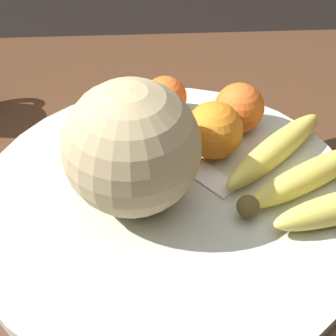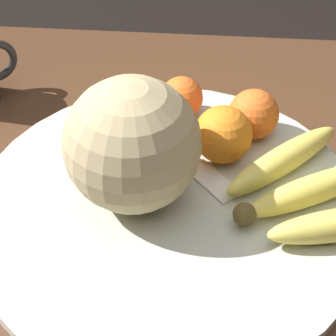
# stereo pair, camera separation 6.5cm
# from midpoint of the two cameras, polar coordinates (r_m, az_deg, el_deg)

# --- Properties ---
(kitchen_table) EXTENTS (1.22, 0.97, 0.73)m
(kitchen_table) POSITION_cam_midpoint_polar(r_m,az_deg,el_deg) (0.74, 1.63, -12.32)
(kitchen_table) COLOR #4C301E
(kitchen_table) RESTS_ON ground_plane
(fruit_bowl) EXTENTS (0.48, 0.48, 0.02)m
(fruit_bowl) POSITION_cam_midpoint_polar(r_m,az_deg,el_deg) (0.69, -2.70, -3.66)
(fruit_bowl) COLOR beige
(fruit_bowl) RESTS_ON kitchen_table
(melon) EXTENTS (0.16, 0.16, 0.16)m
(melon) POSITION_cam_midpoint_polar(r_m,az_deg,el_deg) (0.63, -6.65, 1.92)
(melon) COLOR tan
(melon) RESTS_ON fruit_bowl
(banana_bunch) EXTENTS (0.23, 0.23, 0.04)m
(banana_bunch) POSITION_cam_midpoint_polar(r_m,az_deg,el_deg) (0.69, 11.34, -1.05)
(banana_bunch) COLOR brown
(banana_bunch) RESTS_ON fruit_bowl
(orange_front_left) EXTENTS (0.06, 0.06, 0.06)m
(orange_front_left) POSITION_cam_midpoint_polar(r_m,az_deg,el_deg) (0.75, -4.60, 4.66)
(orange_front_left) COLOR orange
(orange_front_left) RESTS_ON fruit_bowl
(orange_front_right) EXTENTS (0.07, 0.07, 0.07)m
(orange_front_right) POSITION_cam_midpoint_polar(r_m,az_deg,el_deg) (0.77, 4.85, 6.01)
(orange_front_right) COLOR orange
(orange_front_right) RESTS_ON fruit_bowl
(orange_mid_center) EXTENTS (0.06, 0.06, 0.06)m
(orange_mid_center) POSITION_cam_midpoint_polar(r_m,az_deg,el_deg) (0.79, -2.63, 7.09)
(orange_mid_center) COLOR orange
(orange_mid_center) RESTS_ON fruit_bowl
(orange_back_left) EXTENTS (0.08, 0.08, 0.08)m
(orange_back_left) POSITION_cam_midpoint_polar(r_m,az_deg,el_deg) (0.72, 2.15, 3.75)
(orange_back_left) COLOR orange
(orange_back_left) RESTS_ON fruit_bowl
(produce_tag) EXTENTS (0.08, 0.09, 0.00)m
(produce_tag) POSITION_cam_midpoint_polar(r_m,az_deg,el_deg) (0.71, 1.36, -0.85)
(produce_tag) COLOR white
(produce_tag) RESTS_ON fruit_bowl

